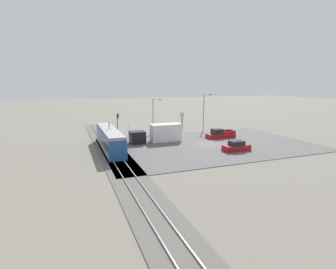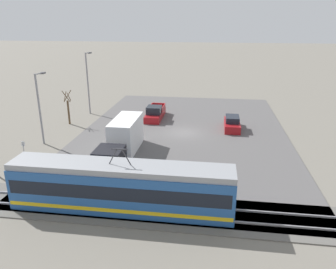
{
  "view_description": "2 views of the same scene",
  "coord_description": "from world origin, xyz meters",
  "px_view_note": "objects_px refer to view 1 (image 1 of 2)",
  "views": [
    {
      "loc": [
        -39.81,
        22.62,
        10.56
      ],
      "look_at": [
        0.55,
        7.27,
        2.24
      ],
      "focal_mm": 28.0,
      "sensor_mm": 36.0,
      "label": 1
    },
    {
      "loc": [
        -3.28,
        35.85,
        12.5
      ],
      "look_at": [
        0.63,
        8.37,
        2.72
      ],
      "focal_mm": 35.0,
      "sensor_mm": 36.0,
      "label": 2
    }
  ],
  "objects_px": {
    "pickup_truck": "(220,134)",
    "street_lamp_mid_block": "(204,109)",
    "street_lamp_near_crossing": "(154,113)",
    "light_rail_tram": "(110,139)",
    "sedan_car_0": "(236,147)",
    "box_truck": "(159,134)",
    "traffic_light_pole": "(118,121)",
    "no_parking_sign": "(128,129)",
    "street_tree": "(182,122)"
  },
  "relations": [
    {
      "from": "traffic_light_pole",
      "to": "sedan_car_0",
      "type": "bearing_deg",
      "value": -142.41
    },
    {
      "from": "traffic_light_pole",
      "to": "street_lamp_near_crossing",
      "type": "height_order",
      "value": "street_lamp_near_crossing"
    },
    {
      "from": "pickup_truck",
      "to": "traffic_light_pole",
      "type": "bearing_deg",
      "value": 61.51
    },
    {
      "from": "street_tree",
      "to": "street_lamp_mid_block",
      "type": "relative_size",
      "value": 0.52
    },
    {
      "from": "street_lamp_near_crossing",
      "to": "light_rail_tram",
      "type": "bearing_deg",
      "value": 135.81
    },
    {
      "from": "street_lamp_mid_block",
      "to": "light_rail_tram",
      "type": "bearing_deg",
      "value": 115.42
    },
    {
      "from": "no_parking_sign",
      "to": "street_lamp_mid_block",
      "type": "bearing_deg",
      "value": -87.3
    },
    {
      "from": "pickup_truck",
      "to": "traffic_light_pole",
      "type": "height_order",
      "value": "traffic_light_pole"
    },
    {
      "from": "street_lamp_near_crossing",
      "to": "no_parking_sign",
      "type": "xyz_separation_m",
      "value": [
        -1.41,
        6.07,
        -2.82
      ]
    },
    {
      "from": "pickup_truck",
      "to": "street_lamp_mid_block",
      "type": "xyz_separation_m",
      "value": [
        9.54,
        -1.57,
        4.05
      ]
    },
    {
      "from": "light_rail_tram",
      "to": "no_parking_sign",
      "type": "bearing_deg",
      "value": -27.31
    },
    {
      "from": "traffic_light_pole",
      "to": "no_parking_sign",
      "type": "relative_size",
      "value": 1.83
    },
    {
      "from": "light_rail_tram",
      "to": "street_tree",
      "type": "bearing_deg",
      "value": -56.71
    },
    {
      "from": "light_rail_tram",
      "to": "street_lamp_mid_block",
      "type": "xyz_separation_m",
      "value": [
        11.16,
        -23.48,
        3.12
      ]
    },
    {
      "from": "light_rail_tram",
      "to": "pickup_truck",
      "type": "relative_size",
      "value": 2.6
    },
    {
      "from": "street_tree",
      "to": "street_lamp_mid_block",
      "type": "height_order",
      "value": "street_lamp_mid_block"
    },
    {
      "from": "light_rail_tram",
      "to": "pickup_truck",
      "type": "distance_m",
      "value": 21.98
    },
    {
      "from": "street_tree",
      "to": "street_lamp_near_crossing",
      "type": "xyz_separation_m",
      "value": [
        -0.22,
        6.78,
        2.37
      ]
    },
    {
      "from": "sedan_car_0",
      "to": "box_truck",
      "type": "bearing_deg",
      "value": 40.9
    },
    {
      "from": "street_lamp_near_crossing",
      "to": "no_parking_sign",
      "type": "height_order",
      "value": "street_lamp_near_crossing"
    },
    {
      "from": "light_rail_tram",
      "to": "box_truck",
      "type": "bearing_deg",
      "value": -74.94
    },
    {
      "from": "street_tree",
      "to": "street_lamp_near_crossing",
      "type": "distance_m",
      "value": 7.19
    },
    {
      "from": "sedan_car_0",
      "to": "street_lamp_mid_block",
      "type": "height_order",
      "value": "street_lamp_mid_block"
    },
    {
      "from": "box_truck",
      "to": "pickup_truck",
      "type": "relative_size",
      "value": 1.63
    },
    {
      "from": "light_rail_tram",
      "to": "street_lamp_near_crossing",
      "type": "xyz_separation_m",
      "value": [
        11.71,
        -11.39,
        2.64
      ]
    },
    {
      "from": "traffic_light_pole",
      "to": "street_lamp_mid_block",
      "type": "bearing_deg",
      "value": -91.42
    },
    {
      "from": "sedan_car_0",
      "to": "street_lamp_near_crossing",
      "type": "height_order",
      "value": "street_lamp_near_crossing"
    },
    {
      "from": "street_tree",
      "to": "box_truck",
      "type": "bearing_deg",
      "value": 136.99
    },
    {
      "from": "light_rail_tram",
      "to": "street_lamp_mid_block",
      "type": "bearing_deg",
      "value": -64.58
    },
    {
      "from": "no_parking_sign",
      "to": "street_tree",
      "type": "bearing_deg",
      "value": -82.78
    },
    {
      "from": "light_rail_tram",
      "to": "no_parking_sign",
      "type": "relative_size",
      "value": 6.09
    },
    {
      "from": "light_rail_tram",
      "to": "box_truck",
      "type": "xyz_separation_m",
      "value": [
        2.53,
        -9.4,
        -0.13
      ]
    },
    {
      "from": "street_lamp_mid_block",
      "to": "no_parking_sign",
      "type": "height_order",
      "value": "street_lamp_mid_block"
    },
    {
      "from": "pickup_truck",
      "to": "sedan_car_0",
      "type": "distance_m",
      "value": 10.39
    },
    {
      "from": "street_lamp_near_crossing",
      "to": "street_lamp_mid_block",
      "type": "distance_m",
      "value": 12.11
    },
    {
      "from": "sedan_car_0",
      "to": "traffic_light_pole",
      "type": "height_order",
      "value": "traffic_light_pole"
    },
    {
      "from": "box_truck",
      "to": "sedan_car_0",
      "type": "distance_m",
      "value": 14.34
    },
    {
      "from": "sedan_car_0",
      "to": "street_lamp_mid_block",
      "type": "distance_m",
      "value": 20.42
    },
    {
      "from": "box_truck",
      "to": "street_lamp_mid_block",
      "type": "height_order",
      "value": "street_lamp_mid_block"
    },
    {
      "from": "box_truck",
      "to": "no_parking_sign",
      "type": "relative_size",
      "value": 3.83
    },
    {
      "from": "traffic_light_pole",
      "to": "street_tree",
      "type": "distance_m",
      "value": 14.8
    },
    {
      "from": "street_lamp_mid_block",
      "to": "no_parking_sign",
      "type": "relative_size",
      "value": 3.34
    },
    {
      "from": "traffic_light_pole",
      "to": "pickup_truck",
      "type": "bearing_deg",
      "value": -118.49
    },
    {
      "from": "street_lamp_mid_block",
      "to": "no_parking_sign",
      "type": "bearing_deg",
      "value": 92.7
    },
    {
      "from": "pickup_truck",
      "to": "traffic_light_pole",
      "type": "xyz_separation_m",
      "value": [
        10.03,
        18.49,
        2.25
      ]
    },
    {
      "from": "box_truck",
      "to": "no_parking_sign",
      "type": "xyz_separation_m",
      "value": [
        7.77,
        4.08,
        -0.05
      ]
    },
    {
      "from": "street_tree",
      "to": "no_parking_sign",
      "type": "bearing_deg",
      "value": 97.22
    },
    {
      "from": "box_truck",
      "to": "street_lamp_mid_block",
      "type": "xyz_separation_m",
      "value": [
        8.63,
        -14.08,
        3.24
      ]
    },
    {
      "from": "box_truck",
      "to": "street_lamp_mid_block",
      "type": "distance_m",
      "value": 16.83
    },
    {
      "from": "box_truck",
      "to": "pickup_truck",
      "type": "height_order",
      "value": "box_truck"
    }
  ]
}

